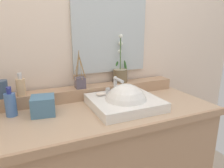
# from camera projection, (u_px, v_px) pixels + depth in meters

# --- Properties ---
(wall_back) EXTENTS (2.90, 0.20, 2.59)m
(wall_back) POSITION_uv_depth(u_px,v_px,m) (82.00, 33.00, 1.54)
(wall_back) COLOR beige
(wall_back) RESTS_ON ground
(vanity_cabinet) EXTENTS (1.38, 0.63, 0.85)m
(vanity_cabinet) POSITION_uv_depth(u_px,v_px,m) (105.00, 165.00, 1.40)
(vanity_cabinet) COLOR tan
(vanity_cabinet) RESTS_ON ground
(back_ledge) EXTENTS (1.30, 0.12, 0.08)m
(back_ledge) POSITION_uv_depth(u_px,v_px,m) (92.00, 92.00, 1.49)
(back_ledge) COLOR tan
(back_ledge) RESTS_ON vanity_cabinet
(sink_basin) EXTENTS (0.42, 0.39, 0.29)m
(sink_basin) POSITION_uv_depth(u_px,v_px,m) (125.00, 104.00, 1.30)
(sink_basin) COLOR white
(sink_basin) RESTS_ON vanity_cabinet
(soap_bar) EXTENTS (0.07, 0.04, 0.02)m
(soap_bar) POSITION_uv_depth(u_px,v_px,m) (101.00, 94.00, 1.34)
(soap_bar) COLOR silver
(soap_bar) RESTS_ON sink_basin
(potted_plant) EXTENTS (0.12, 0.11, 0.36)m
(potted_plant) POSITION_uv_depth(u_px,v_px,m) (120.00, 73.00, 1.57)
(potted_plant) COLOR brown
(potted_plant) RESTS_ON back_ledge
(soap_dispenser) EXTENTS (0.05, 0.06, 0.14)m
(soap_dispenser) POSITION_uv_depth(u_px,v_px,m) (21.00, 86.00, 1.26)
(soap_dispenser) COLOR #E2B787
(soap_dispenser) RESTS_ON back_ledge
(tumbler_cup) EXTENTS (0.07, 0.07, 0.10)m
(tumbler_cup) POSITION_uv_depth(u_px,v_px,m) (2.00, 89.00, 1.22)
(tumbler_cup) COLOR #3A4D65
(tumbler_cup) RESTS_ON back_ledge
(reed_diffuser) EXTENTS (0.10, 0.10, 0.26)m
(reed_diffuser) POSITION_uv_depth(u_px,v_px,m) (80.00, 82.00, 1.42)
(reed_diffuser) COLOR #524957
(reed_diffuser) RESTS_ON back_ledge
(lotion_bottle) EXTENTS (0.06, 0.07, 0.17)m
(lotion_bottle) POSITION_uv_depth(u_px,v_px,m) (11.00, 104.00, 1.16)
(lotion_bottle) COLOR #4A73B5
(lotion_bottle) RESTS_ON vanity_cabinet
(tissue_box) EXTENTS (0.15, 0.15, 0.11)m
(tissue_box) POSITION_uv_depth(u_px,v_px,m) (43.00, 105.00, 1.18)
(tissue_box) COLOR teal
(tissue_box) RESTS_ON vanity_cabinet
(mirror) EXTENTS (0.58, 0.02, 0.54)m
(mirror) POSITION_uv_depth(u_px,v_px,m) (110.00, 35.00, 1.52)
(mirror) COLOR silver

